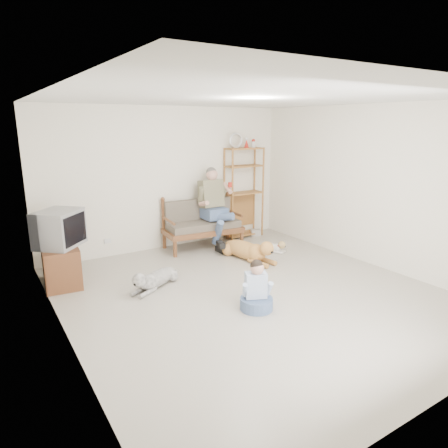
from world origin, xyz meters
TOP-DOWN VIEW (x-y plane):
  - floor at (0.00, 0.00)m, footprint 5.50×5.50m
  - ceiling at (0.00, 0.00)m, footprint 5.50×5.50m
  - wall_back at (0.00, 2.75)m, footprint 5.00×0.00m
  - wall_left at (-2.50, 0.00)m, footprint 0.00×5.50m
  - wall_right at (2.50, 0.00)m, footprint 0.00×5.50m
  - loveseat at (0.50, 2.36)m, footprint 1.56×0.84m
  - man at (0.71, 2.13)m, footprint 0.59×0.85m
  - etagere at (1.65, 2.55)m, footprint 0.84×0.37m
  - book_stack at (1.90, 2.45)m, footprint 0.25×0.22m
  - tv_stand at (-2.23, 1.87)m, footprint 0.59×0.95m
  - crt_tv at (-2.20, 1.83)m, footprint 0.83×0.83m
  - wall_outlet at (-1.25, 2.73)m, footprint 0.12×0.02m
  - golden_retriever at (0.83, 1.22)m, footprint 0.51×1.41m
  - shaggy_dog at (-1.10, 0.95)m, footprint 1.00×0.66m
  - terrier at (1.50, 1.32)m, footprint 0.37×0.56m
  - child at (-0.24, -0.43)m, footprint 0.43×0.43m

SIDE VIEW (x-z plane):
  - floor at x=0.00m, z-range 0.00..0.00m
  - book_stack at x=1.90m, z-range 0.00..0.13m
  - terrier at x=1.50m, z-range -0.02..0.21m
  - shaggy_dog at x=-1.10m, z-range -0.03..0.31m
  - golden_retriever at x=0.83m, z-range -0.04..0.39m
  - child at x=-0.24m, z-range -0.10..0.59m
  - wall_outlet at x=-1.25m, z-range 0.26..0.34m
  - tv_stand at x=-2.23m, z-range 0.00..0.60m
  - loveseat at x=0.50m, z-range 0.01..0.96m
  - man at x=0.71m, z-range 0.03..1.40m
  - crt_tv at x=-2.20m, z-range 0.60..1.14m
  - etagere at x=1.65m, z-range -0.13..2.07m
  - wall_left at x=-2.50m, z-range -1.40..4.10m
  - wall_right at x=2.50m, z-range -1.40..4.10m
  - wall_back at x=0.00m, z-range -1.15..3.85m
  - ceiling at x=0.00m, z-range 2.70..2.70m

